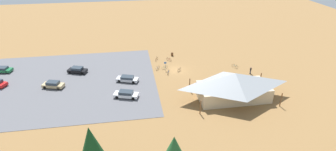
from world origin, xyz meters
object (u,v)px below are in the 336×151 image
at_px(bike_pavilion, 234,85).
at_px(bicycle_white_near_porch, 158,68).
at_px(car_green_end_stall, 2,70).
at_px(pine_center, 91,145).
at_px(lot_sign, 165,65).
at_px(bicycle_yellow_lone_west, 236,75).
at_px(bicycle_teal_front_row, 235,66).
at_px(car_white_front_row, 126,94).
at_px(car_tan_near_entry, 53,85).
at_px(trash_bin, 172,54).
at_px(bicycle_black_yard_front, 179,70).
at_px(bicycle_green_edge_south, 165,67).
at_px(bicycle_red_edge_north, 169,59).
at_px(bicycle_orange_mid_cluster, 157,59).
at_px(bicycle_blue_near_sign, 168,72).
at_px(visitor_crossing_yard, 251,70).
at_px(car_silver_second_row, 127,79).
at_px(car_black_mid_lot, 77,70).

relative_size(bike_pavilion, bicycle_white_near_porch, 10.29).
bearing_deg(car_green_end_stall, pine_center, 125.04).
height_order(lot_sign, bicycle_yellow_lone_west, lot_sign).
relative_size(bicycle_teal_front_row, car_white_front_row, 0.31).
bearing_deg(car_white_front_row, car_tan_near_entry, -22.67).
xyz_separation_m(trash_bin, bicycle_black_yard_front, (-0.07, 9.19, -0.08)).
distance_m(bicycle_yellow_lone_west, bicycle_black_yard_front, 12.84).
bearing_deg(bicycle_green_edge_south, bicycle_red_edge_north, -111.00).
bearing_deg(bicycle_orange_mid_cluster, bicycle_blue_near_sign, 102.19).
distance_m(car_white_front_row, visitor_crossing_yard, 28.63).
height_order(trash_bin, car_white_front_row, car_white_front_row).
distance_m(bicycle_green_edge_south, car_silver_second_row, 10.15).
bearing_deg(car_silver_second_row, trash_bin, -133.88).
relative_size(bicycle_green_edge_south, bicycle_blue_near_sign, 0.87).
relative_size(bicycle_green_edge_south, car_silver_second_row, 0.30).
xyz_separation_m(bicycle_green_edge_south, bicycle_yellow_lone_west, (-15.00, 6.54, -0.00)).
xyz_separation_m(bicycle_orange_mid_cluster, car_silver_second_row, (7.53, 10.17, 0.33)).
height_order(trash_bin, bicycle_red_edge_north, trash_bin).
bearing_deg(pine_center, bicycle_black_yard_front, -120.96).
distance_m(bicycle_white_near_porch, car_black_mid_lot, 18.36).
bearing_deg(lot_sign, bicycle_blue_near_sign, 101.54).
distance_m(bicycle_orange_mid_cluster, bicycle_green_edge_south, 5.43).
xyz_separation_m(pine_center, bicycle_orange_mid_cluster, (-12.20, -34.73, -4.35)).
xyz_separation_m(car_white_front_row, car_tan_near_entry, (14.70, -6.14, 0.01)).
bearing_deg(car_green_end_stall, bicycle_yellow_lone_west, 168.41).
bearing_deg(bicycle_teal_front_row, bicycle_white_near_porch, -5.97).
relative_size(bicycle_white_near_porch, bicycle_red_edge_north, 1.14).
xyz_separation_m(bicycle_white_near_porch, bicycle_yellow_lone_west, (-16.71, 6.46, -0.04)).
height_order(bicycle_blue_near_sign, car_green_end_stall, car_green_end_stall).
bearing_deg(car_white_front_row, bicycle_red_edge_north, -124.84).
relative_size(bicycle_black_yard_front, car_black_mid_lot, 0.29).
relative_size(bike_pavilion, car_silver_second_row, 3.12).
xyz_separation_m(bike_pavilion, bicycle_green_edge_south, (10.96, -14.77, -2.63)).
xyz_separation_m(bicycle_red_edge_north, car_silver_second_row, (10.58, 9.37, 0.32)).
distance_m(trash_bin, bicycle_teal_front_row, 16.48).
xyz_separation_m(bicycle_red_edge_north, car_white_front_row, (10.97, 15.76, 0.36)).
bearing_deg(car_white_front_row, lot_sign, -131.18).
distance_m(pine_center, bicycle_green_edge_south, 32.72).
relative_size(pine_center, car_silver_second_row, 1.53).
relative_size(pine_center, visitor_crossing_yard, 4.38).
height_order(pine_center, bicycle_red_edge_north, pine_center).
distance_m(bike_pavilion, bicycle_yellow_lone_west, 9.54).
distance_m(trash_bin, bicycle_red_edge_north, 3.29).
bearing_deg(trash_bin, pine_center, 65.83).
bearing_deg(car_silver_second_row, bicycle_blue_near_sign, -166.34).
distance_m(bike_pavilion, bicycle_black_yard_front, 15.45).
relative_size(car_white_front_row, car_silver_second_row, 1.01).
height_order(pine_center, car_silver_second_row, pine_center).
relative_size(bicycle_black_yard_front, visitor_crossing_yard, 0.77).
bearing_deg(car_silver_second_row, bicycle_white_near_porch, -145.93).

